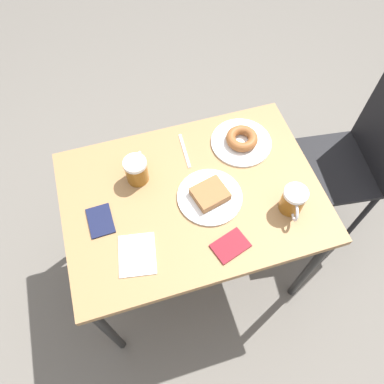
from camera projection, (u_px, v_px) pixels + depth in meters
ground_plane at (192, 262)px, 2.06m from camera, size 8.00×8.00×0.00m
table at (192, 203)px, 1.49m from camera, size 0.70×0.99×0.74m
chair at (361, 152)px, 1.74m from camera, size 0.45×0.45×0.95m
plate_with_cake at (210, 196)px, 1.41m from camera, size 0.25×0.25×0.04m
plate_with_donut at (241, 140)px, 1.54m from camera, size 0.25×0.25×0.05m
beer_mug_left at (293, 201)px, 1.35m from camera, size 0.13×0.09×0.11m
beer_mug_center at (137, 170)px, 1.42m from camera, size 0.12×0.09×0.11m
napkin_folded at (137, 255)px, 1.31m from camera, size 0.17×0.15×0.00m
fork at (185, 151)px, 1.54m from camera, size 0.17×0.02×0.00m
passport_near_edge at (100, 221)px, 1.37m from camera, size 0.13×0.09×0.01m
passport_far_edge at (230, 246)px, 1.32m from camera, size 0.12×0.15×0.01m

